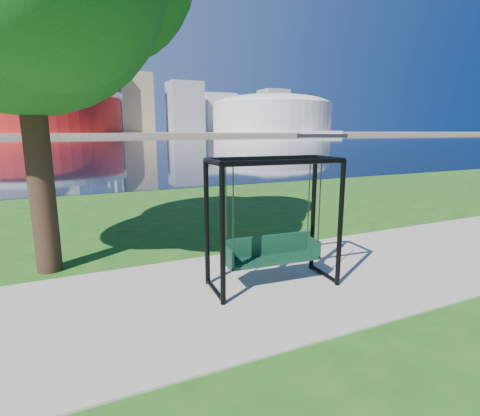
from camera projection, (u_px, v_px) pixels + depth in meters
ground at (232, 281)px, 7.27m from camera, size 900.00×900.00×0.00m
path at (243, 290)px, 6.83m from camera, size 120.00×4.00×0.03m
river at (75, 142)px, 97.81m from camera, size 900.00×180.00×0.02m
far_bank at (66, 134)px, 278.69m from camera, size 900.00×228.00×2.00m
stadium at (46, 110)px, 208.86m from camera, size 83.00×83.00×32.00m
arena at (272, 113)px, 268.59m from camera, size 84.00×84.00×26.56m
skyline at (56, 87)px, 281.78m from camera, size 392.00×66.00×96.50m
swing at (273, 226)px, 6.84m from camera, size 2.41×1.18×2.40m
barge at (321, 134)px, 233.35m from camera, size 31.61×20.60×3.10m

